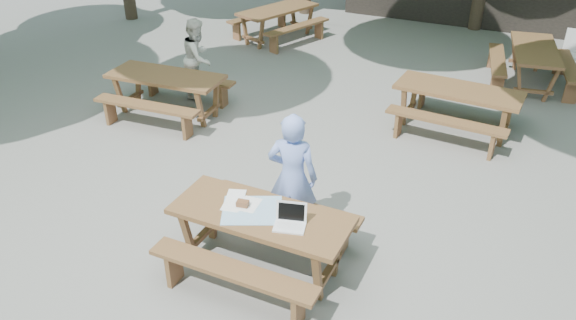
# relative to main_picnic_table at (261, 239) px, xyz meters

# --- Properties ---
(ground) EXTENTS (80.00, 80.00, 0.00)m
(ground) POSITION_rel_main_picnic_table_xyz_m (-0.29, 1.35, -0.39)
(ground) COLOR slate
(ground) RESTS_ON ground
(main_picnic_table) EXTENTS (2.00, 1.58, 0.75)m
(main_picnic_table) POSITION_rel_main_picnic_table_xyz_m (0.00, 0.00, 0.00)
(main_picnic_table) COLOR brown
(main_picnic_table) RESTS_ON ground
(picnic_table_nw) EXTENTS (2.05, 1.71, 0.75)m
(picnic_table_nw) POSITION_rel_main_picnic_table_xyz_m (-3.36, 2.88, 0.00)
(picnic_table_nw) COLOR brown
(picnic_table_nw) RESTS_ON ground
(picnic_table_ne) EXTENTS (2.05, 1.70, 0.75)m
(picnic_table_ne) POSITION_rel_main_picnic_table_xyz_m (1.32, 4.42, 0.00)
(picnic_table_ne) COLOR brown
(picnic_table_ne) RESTS_ON ground
(picnic_table_far_w) EXTENTS (2.14, 2.33, 0.75)m
(picnic_table_far_w) POSITION_rel_main_picnic_table_xyz_m (-3.46, 7.46, 0.00)
(picnic_table_far_w) COLOR brown
(picnic_table_far_w) RESTS_ON ground
(picnic_table_far_e) EXTENTS (1.87, 2.13, 0.75)m
(picnic_table_far_e) POSITION_rel_main_picnic_table_xyz_m (2.28, 7.06, 0.00)
(picnic_table_far_e) COLOR brown
(picnic_table_far_e) RESTS_ON ground
(woman) EXTENTS (0.67, 0.50, 1.65)m
(woman) POSITION_rel_main_picnic_table_xyz_m (0.06, 0.70, 0.44)
(woman) COLOR #809AE9
(woman) RESTS_ON ground
(second_person) EXTENTS (0.70, 0.82, 1.46)m
(second_person) POSITION_rel_main_picnic_table_xyz_m (-3.34, 3.87, 0.34)
(second_person) COLOR silver
(second_person) RESTS_ON ground
(plastic_chair) EXTENTS (0.47, 0.47, 0.90)m
(plastic_chair) POSITION_rel_main_picnic_table_xyz_m (2.98, 7.98, -0.13)
(plastic_chair) COLOR silver
(plastic_chair) RESTS_ON ground
(laptop) EXTENTS (0.39, 0.34, 0.24)m
(laptop) POSITION_rel_main_picnic_table_xyz_m (0.38, -0.05, 0.42)
(laptop) COLOR white
(laptop) RESTS_ON main_picnic_table
(tabletop_clutter) EXTENTS (0.85, 0.77, 0.08)m
(tabletop_clutter) POSITION_rel_main_picnic_table_xyz_m (-0.15, 0.01, 0.37)
(tabletop_clutter) COLOR #3A93C7
(tabletop_clutter) RESTS_ON main_picnic_table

